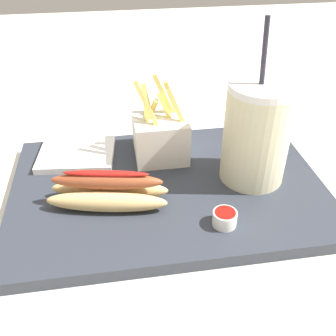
{
  "coord_description": "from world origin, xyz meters",
  "views": [
    {
      "loc": [
        0.07,
        0.48,
        0.39
      ],
      "look_at": [
        0.0,
        0.0,
        0.05
      ],
      "focal_mm": 41.75,
      "sensor_mm": 36.0,
      "label": 1
    }
  ],
  "objects_px": {
    "soda_cup": "(256,132)",
    "ketchup_cup_1": "(225,218)",
    "napkin_stack": "(77,154)",
    "hot_dog_1": "(108,192)",
    "fries_basket": "(161,134)"
  },
  "relations": [
    {
      "from": "soda_cup",
      "to": "ketchup_cup_1",
      "type": "distance_m",
      "value": 0.14
    },
    {
      "from": "soda_cup",
      "to": "ketchup_cup_1",
      "type": "relative_size",
      "value": 7.43
    },
    {
      "from": "soda_cup",
      "to": "napkin_stack",
      "type": "relative_size",
      "value": 1.98
    },
    {
      "from": "napkin_stack",
      "to": "soda_cup",
      "type": "bearing_deg",
      "value": 160.55
    },
    {
      "from": "hot_dog_1",
      "to": "napkin_stack",
      "type": "height_order",
      "value": "hot_dog_1"
    },
    {
      "from": "soda_cup",
      "to": "fries_basket",
      "type": "xyz_separation_m",
      "value": [
        0.13,
        -0.08,
        -0.04
      ]
    },
    {
      "from": "ketchup_cup_1",
      "to": "fries_basket",
      "type": "bearing_deg",
      "value": -72.32
    },
    {
      "from": "hot_dog_1",
      "to": "ketchup_cup_1",
      "type": "height_order",
      "value": "hot_dog_1"
    },
    {
      "from": "hot_dog_1",
      "to": "ketchup_cup_1",
      "type": "relative_size",
      "value": 5.4
    },
    {
      "from": "fries_basket",
      "to": "napkin_stack",
      "type": "bearing_deg",
      "value": -5.33
    },
    {
      "from": "fries_basket",
      "to": "hot_dog_1",
      "type": "xyz_separation_m",
      "value": [
        0.09,
        0.12,
        -0.02
      ]
    },
    {
      "from": "fries_basket",
      "to": "hot_dog_1",
      "type": "relative_size",
      "value": 0.78
    },
    {
      "from": "ketchup_cup_1",
      "to": "napkin_stack",
      "type": "xyz_separation_m",
      "value": [
        0.2,
        -0.2,
        -0.01
      ]
    },
    {
      "from": "napkin_stack",
      "to": "fries_basket",
      "type": "bearing_deg",
      "value": 174.67
    },
    {
      "from": "soda_cup",
      "to": "fries_basket",
      "type": "bearing_deg",
      "value": -32.51
    }
  ]
}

